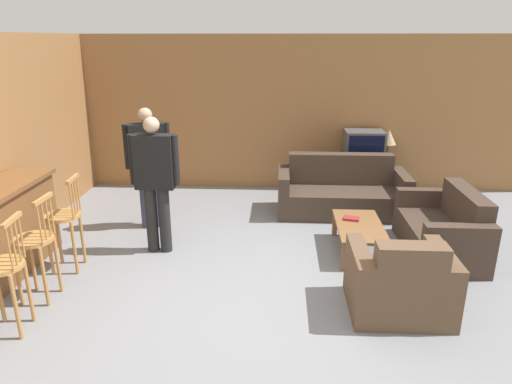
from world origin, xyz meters
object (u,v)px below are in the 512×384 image
Objects in this scene: bar_chair_far at (65,222)px; person_by_counter at (155,178)px; bar_chair_mid at (36,247)px; tv_unit at (361,178)px; armchair_near at (400,284)px; person_by_window at (149,162)px; couch_far at (341,193)px; coffee_table at (359,229)px; bar_chair_near at (4,274)px; loveseat_right at (443,230)px; book_on_table at (351,219)px; tv at (364,146)px; table_lamp at (389,138)px.

bar_chair_far is 0.65× the size of person_by_counter.
tv_unit is at bearing 42.84° from bar_chair_mid.
armchair_near is 0.56× the size of person_by_window.
couch_far reaches higher than coffee_table.
coffee_table is (0.05, -1.39, 0.01)m from couch_far.
bar_chair_near is 1.01× the size of tv_unit.
loveseat_right is (4.41, 1.29, -0.28)m from bar_chair_mid.
armchair_near is 3.61m from person_by_window.
coffee_table is 2.56m from person_by_counter.
bar_chair_near and bar_chair_mid have the same top height.
bar_chair_mid is 3.61m from book_on_table.
person_by_counter is at bearing -140.73° from tv.
bar_chair_near is 4.78m from loveseat_right.
person_by_window is at bearing 75.96° from bar_chair_near.
bar_chair_near is 3.84m from coffee_table.
loveseat_right is (0.85, 1.34, -0.01)m from armchair_near.
loveseat_right is at bearing 8.39° from bar_chair_far.
coffee_table is 0.97× the size of tv_unit.
person_by_counter reaches higher than bar_chair_far.
tv is 0.42m from table_lamp.
loveseat_right is 1.30× the size of tv_unit.
bar_chair_mid is 0.65× the size of person_by_counter.
person_by_window is at bearing 111.09° from person_by_counter.
loveseat_right is (1.08, -1.35, -0.00)m from couch_far.
person_by_window is at bearing 72.20° from bar_chair_mid.
book_on_table is at bearing -10.62° from person_by_window.
bar_chair_near is at bearing -152.04° from coffee_table.
couch_far reaches higher than loveseat_right.
bar_chair_near is 0.66× the size of person_by_window.
person_by_window is (-2.94, 1.98, 0.64)m from armchair_near.
bar_chair_far is at bearing 90.00° from bar_chair_near.
bar_chair_far is at bearing -142.81° from tv_unit.
person_by_counter reaches higher than bar_chair_mid.
bar_chair_mid is (0.00, 0.55, 0.00)m from bar_chair_near.
armchair_near is 4.43× the size of book_on_table.
couch_far is 1.81× the size of coffee_table.
bar_chair_mid is 1.17× the size of armchair_near.
table_lamp is at bearing 35.70° from person_by_counter.
bar_chair_mid is 0.64m from bar_chair_far.
armchair_near is 1.73× the size of table_lamp.
table_lamp is (0.40, 0.00, 0.14)m from tv.
table_lamp is 0.32× the size of person_by_window.
coffee_table is at bearing -87.87° from couch_far.
bar_chair_far reaches higher than book_on_table.
armchair_near is 3.60m from tv.
person_by_counter is (0.30, -0.77, 0.01)m from person_by_window.
bar_chair_near is 4.62m from couch_far.
coffee_table is at bearing -99.81° from tv.
armchair_near is (3.56, -0.69, -0.27)m from bar_chair_far.
book_on_table is (3.31, 0.78, -0.20)m from bar_chair_far.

